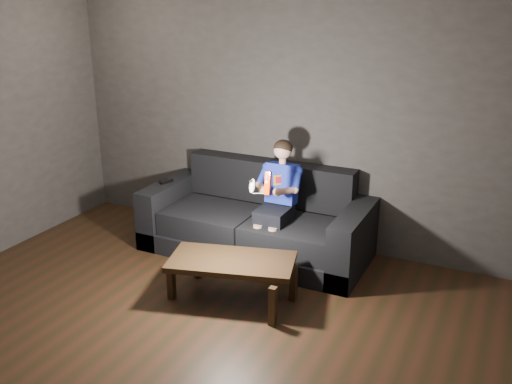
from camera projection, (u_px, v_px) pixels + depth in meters
The scene contains 8 objects.
floor at pixel (149, 357), 4.30m from camera, with size 5.00×5.00×0.00m, color black.
back_wall at pixel (283, 118), 5.97m from camera, with size 5.00×0.04×2.70m, color #33302D.
sofa at pixel (257, 225), 5.96m from camera, with size 2.33×1.01×0.90m.
child at pixel (278, 190), 5.64m from camera, with size 0.45×0.55×1.11m.
wii_remote_red at pixel (268, 183), 5.17m from camera, with size 0.06×0.08×0.22m.
nunchuk_white at pixel (252, 186), 5.26m from camera, with size 0.07×0.09×0.14m.
wii_remote_black at pixel (167, 181), 6.19m from camera, with size 0.09×0.16×0.03m.
coffee_table at pixel (232, 265), 4.99m from camera, with size 1.19×0.81×0.40m.
Camera 1 is at (2.31, -2.92, 2.61)m, focal length 40.00 mm.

